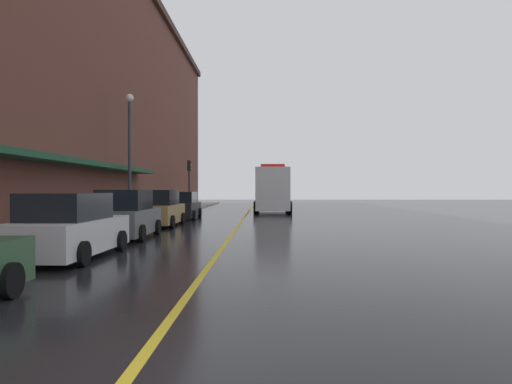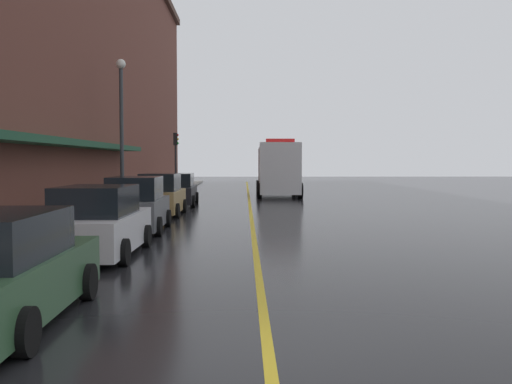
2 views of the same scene
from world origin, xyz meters
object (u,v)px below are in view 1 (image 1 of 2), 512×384
traffic_light_near (189,175)px  parked_car_2 (126,216)px  parked_car_1 (69,228)px  parking_meter_1 (51,217)px  parking_meter_2 (144,205)px  parked_car_3 (161,209)px  box_truck (273,190)px  parked_car_4 (182,206)px  street_lamp_left (130,144)px

traffic_light_near → parked_car_2: bearing=-86.8°
parked_car_2 → parked_car_1: bearing=178.7°
parking_meter_1 → parking_meter_2: (0.00, 11.23, 0.00)m
parked_car_3 → parking_meter_1: size_ratio=3.18×
parking_meter_1 → traffic_light_near: bearing=89.9°
parking_meter_2 → box_truck: bearing=59.1°
box_truck → parking_meter_2: size_ratio=5.80×
traffic_light_near → box_truck: bearing=-20.2°
parked_car_2 → box_truck: size_ratio=0.57×
parked_car_2 → traffic_light_near: 22.85m
parked_car_1 → parking_meter_1: (-1.30, 1.70, 0.21)m
box_truck → parked_car_2: bearing=-16.2°
parked_car_4 → street_lamp_left: size_ratio=0.71×
street_lamp_left → traffic_light_near: 15.75m
parked_car_3 → parking_meter_1: parked_car_3 is taller
parked_car_4 → traffic_light_near: 11.24m
box_truck → traffic_light_near: traffic_light_near is taller
parking_meter_1 → street_lamp_left: street_lamp_left is taller
parked_car_1 → parked_car_4: 17.01m
parking_meter_1 → street_lamp_left: bearing=93.3°
parked_car_3 → traffic_light_near: traffic_light_near is taller
traffic_light_near → parking_meter_1: bearing=-90.1°
parked_car_2 → parking_meter_1: (-1.32, -3.52, 0.18)m
parked_car_1 → parked_car_3: (0.03, 11.10, 0.02)m
parking_meter_1 → parked_car_2: bearing=69.4°
parked_car_1 → street_lamp_left: bearing=9.8°
parking_meter_2 → traffic_light_near: traffic_light_near is taller
parked_car_4 → parking_meter_2: size_ratio=3.70×
parking_meter_2 → parking_meter_1: bearing=-90.0°
parking_meter_1 → parking_meter_2: 11.23m
parked_car_3 → parking_meter_2: bearing=37.3°
parking_meter_1 → parked_car_3: bearing=81.9°
parked_car_1 → parking_meter_2: parked_car_1 is taller
parked_car_4 → parking_meter_1: parked_car_4 is taller
parked_car_4 → street_lamp_left: 6.30m
parked_car_4 → parked_car_1: bearing=178.6°
parked_car_1 → traffic_light_near: 28.04m
parked_car_2 → parked_car_4: bearing=-1.5°
street_lamp_left → traffic_light_near: (0.66, 15.69, -1.24)m
parked_car_1 → parked_car_4: size_ratio=0.95×
parked_car_2 → parked_car_3: size_ratio=1.04×
parked_car_2 → street_lamp_left: street_lamp_left is taller
traffic_light_near → parking_meter_2: bearing=-90.2°
box_truck → traffic_light_near: 7.90m
parked_car_3 → parking_meter_2: parked_car_3 is taller
parked_car_1 → parking_meter_2: bearing=6.7°
parked_car_2 → parked_car_3: bearing=-1.2°
parked_car_2 → parking_meter_1: bearing=158.4°
parked_car_4 → parking_meter_1: bearing=173.7°
parked_car_2 → parked_car_4: 11.79m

